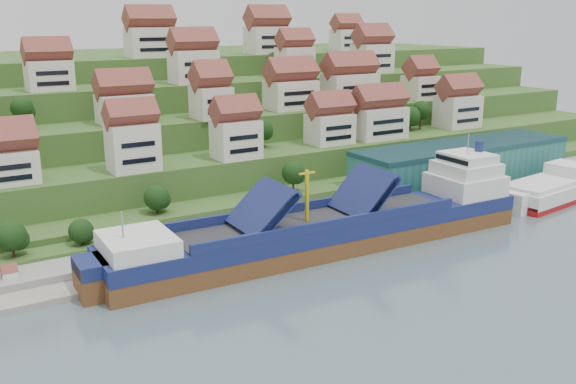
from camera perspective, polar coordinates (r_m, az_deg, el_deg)
ground at (r=121.05m, az=3.68°, el=-5.11°), size 300.00×300.00×0.00m
quay at (r=143.53m, az=6.77°, el=-1.44°), size 180.00×14.00×2.20m
hillside at (r=209.12m, az=-12.94°, el=6.21°), size 260.00×128.00×31.00m
hillside_village at (r=168.42m, az=-6.32°, el=8.93°), size 160.65×63.51×28.40m
hillside_trees at (r=152.27m, az=-7.75°, el=5.60°), size 141.72×62.52×30.87m
warehouse at (r=164.62m, az=15.20°, el=2.48°), size 60.00×15.00×10.00m
flagpole at (r=137.08m, az=7.51°, el=0.25°), size 1.28×0.16×8.00m
cargo_ship at (r=121.39m, az=4.38°, el=-3.30°), size 84.95×16.14×18.83m
second_ship at (r=164.51m, az=22.44°, el=0.20°), size 31.22×14.98×8.70m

